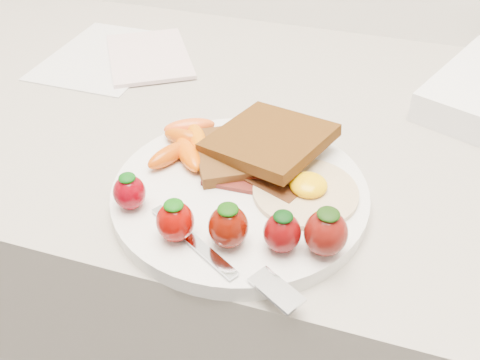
% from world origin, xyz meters
% --- Properties ---
extents(counter, '(2.00, 0.60, 0.90)m').
position_xyz_m(counter, '(0.00, 1.70, 0.45)').
color(counter, gray).
rests_on(counter, ground).
extents(plate, '(0.27, 0.27, 0.02)m').
position_xyz_m(plate, '(0.03, 1.53, 0.91)').
color(plate, white).
rests_on(plate, counter).
extents(toast_lower, '(0.13, 0.13, 0.01)m').
position_xyz_m(toast_lower, '(0.01, 1.58, 0.93)').
color(toast_lower, '#38240C').
rests_on(toast_lower, plate).
extents(toast_upper, '(0.15, 0.15, 0.03)m').
position_xyz_m(toast_upper, '(0.04, 1.60, 0.94)').
color(toast_upper, black).
rests_on(toast_upper, toast_lower).
extents(fried_egg, '(0.12, 0.12, 0.02)m').
position_xyz_m(fried_egg, '(0.09, 1.54, 0.92)').
color(fried_egg, '#ECE9BF').
rests_on(fried_egg, plate).
extents(bacon_strips, '(0.11, 0.06, 0.01)m').
position_xyz_m(bacon_strips, '(0.04, 1.54, 0.92)').
color(bacon_strips, black).
rests_on(bacon_strips, plate).
extents(baby_carrots, '(0.08, 0.11, 0.02)m').
position_xyz_m(baby_carrots, '(-0.05, 1.58, 0.93)').
color(baby_carrots, '#C24E06').
rests_on(baby_carrots, plate).
extents(strawberries, '(0.23, 0.06, 0.05)m').
position_xyz_m(strawberries, '(0.05, 1.46, 0.94)').
color(strawberries, '#72000A').
rests_on(strawberries, plate).
extents(fork, '(0.17, 0.09, 0.00)m').
position_xyz_m(fork, '(0.05, 1.43, 0.92)').
color(fork, silver).
rests_on(fork, plate).
extents(paper_sheet, '(0.16, 0.22, 0.00)m').
position_xyz_m(paper_sheet, '(-0.28, 1.79, 0.90)').
color(paper_sheet, silver).
rests_on(paper_sheet, counter).
extents(notepad, '(0.19, 0.21, 0.01)m').
position_xyz_m(notepad, '(-0.21, 1.80, 0.91)').
color(notepad, beige).
rests_on(notepad, paper_sheet).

